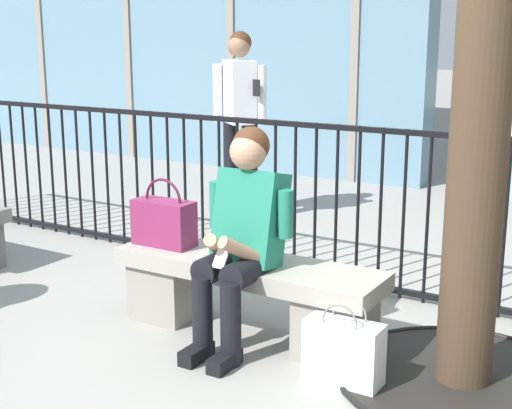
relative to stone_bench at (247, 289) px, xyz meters
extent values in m
plane|color=gray|center=(0.00, 0.00, -0.27)|extent=(60.00, 60.00, 0.00)
cube|color=gray|center=(0.00, 0.00, 0.13)|extent=(1.60, 0.44, 0.10)
cube|color=gray|center=(-0.56, 0.00, -0.10)|extent=(0.36, 0.37, 0.35)
cube|color=gray|center=(0.56, 0.00, -0.10)|extent=(0.36, 0.37, 0.35)
cylinder|color=black|center=(-0.04, -0.18, 0.20)|extent=(0.15, 0.40, 0.15)
cylinder|color=black|center=(-0.04, -0.38, -0.05)|extent=(0.11, 0.11, 0.45)
cube|color=black|center=(-0.04, -0.44, -0.23)|extent=(0.09, 0.22, 0.08)
cylinder|color=black|center=(0.14, -0.18, 0.20)|extent=(0.15, 0.40, 0.15)
cylinder|color=black|center=(0.14, -0.38, -0.05)|extent=(0.11, 0.11, 0.45)
cube|color=black|center=(0.14, -0.44, -0.23)|extent=(0.09, 0.22, 0.08)
cube|color=#1E7259|center=(0.05, -0.04, 0.44)|extent=(0.36, 0.30, 0.55)
cylinder|color=#1E7259|center=(-0.17, -0.04, 0.49)|extent=(0.08, 0.08, 0.26)
cylinder|color=tan|center=(-0.03, -0.26, 0.32)|extent=(0.16, 0.28, 0.20)
cylinder|color=#1E7259|center=(0.27, -0.04, 0.49)|extent=(0.08, 0.08, 0.26)
cylinder|color=tan|center=(0.13, -0.26, 0.32)|extent=(0.16, 0.28, 0.20)
cube|color=silver|center=(0.05, -0.32, 0.30)|extent=(0.07, 0.10, 0.13)
sphere|color=tan|center=(0.05, -0.06, 0.81)|extent=(0.20, 0.20, 0.20)
sphere|color=#472816|center=(0.05, -0.03, 0.84)|extent=(0.20, 0.20, 0.20)
cube|color=#7A234C|center=(-0.58, -0.01, 0.32)|extent=(0.38, 0.17, 0.27)
torus|color=#49152D|center=(-0.58, -0.01, 0.46)|extent=(0.26, 0.02, 0.26)
cube|color=white|center=(0.73, -0.27, -0.11)|extent=(0.38, 0.16, 0.32)
torus|color=slate|center=(0.73, -0.33, 0.07)|extent=(0.18, 0.01, 0.18)
torus|color=slate|center=(0.73, -0.21, 0.07)|extent=(0.18, 0.01, 0.18)
cylinder|color=black|center=(-1.56, 2.21, 0.18)|extent=(0.13, 0.13, 0.90)
cube|color=black|center=(-1.56, 2.17, -0.24)|extent=(0.09, 0.22, 0.06)
cylinder|color=black|center=(-1.36, 2.21, 0.18)|extent=(0.13, 0.13, 0.90)
cube|color=black|center=(-1.36, 2.17, -0.24)|extent=(0.09, 0.22, 0.06)
cube|color=silver|center=(-1.46, 2.21, 0.91)|extent=(0.43, 0.42, 0.56)
cylinder|color=silver|center=(-1.69, 2.21, 0.89)|extent=(0.08, 0.08, 0.52)
cylinder|color=silver|center=(-1.22, 2.21, 0.89)|extent=(0.08, 0.08, 0.52)
sphere|color=#8E664C|center=(-1.46, 2.21, 1.31)|extent=(0.20, 0.20, 0.20)
sphere|color=#472816|center=(-1.46, 2.23, 1.34)|extent=(0.20, 0.20, 0.20)
cube|color=black|center=(-1.22, 2.11, 0.96)|extent=(0.07, 0.01, 0.14)
cylinder|color=black|center=(-3.23, 1.01, 0.29)|extent=(0.02, 0.02, 1.11)
cylinder|color=black|center=(-3.07, 1.01, 0.29)|extent=(0.02, 0.02, 1.11)
cylinder|color=black|center=(-2.92, 1.01, 0.29)|extent=(0.02, 0.02, 1.11)
cylinder|color=black|center=(-2.76, 1.01, 0.29)|extent=(0.02, 0.02, 1.11)
cylinder|color=black|center=(-2.60, 1.01, 0.29)|extent=(0.02, 0.02, 1.11)
cylinder|color=black|center=(-2.44, 1.01, 0.29)|extent=(0.02, 0.02, 1.11)
cylinder|color=black|center=(-2.29, 1.01, 0.29)|extent=(0.02, 0.02, 1.11)
cylinder|color=black|center=(-2.13, 1.01, 0.29)|extent=(0.02, 0.02, 1.11)
cylinder|color=black|center=(-1.97, 1.01, 0.29)|extent=(0.02, 0.02, 1.11)
cylinder|color=black|center=(-1.81, 1.01, 0.29)|extent=(0.02, 0.02, 1.11)
cylinder|color=black|center=(-1.65, 1.01, 0.29)|extent=(0.02, 0.02, 1.11)
cylinder|color=black|center=(-1.50, 1.01, 0.29)|extent=(0.02, 0.02, 1.11)
cylinder|color=black|center=(-1.34, 1.01, 0.29)|extent=(0.02, 0.02, 1.11)
cylinder|color=black|center=(-1.18, 1.01, 0.29)|extent=(0.02, 0.02, 1.11)
cylinder|color=black|center=(-1.02, 1.01, 0.29)|extent=(0.02, 0.02, 1.11)
cylinder|color=black|center=(-0.87, 1.01, 0.29)|extent=(0.02, 0.02, 1.11)
cylinder|color=black|center=(-0.71, 1.01, 0.29)|extent=(0.02, 0.02, 1.11)
cylinder|color=black|center=(-0.55, 1.01, 0.29)|extent=(0.02, 0.02, 1.11)
cylinder|color=black|center=(-0.39, 1.01, 0.29)|extent=(0.02, 0.02, 1.11)
cylinder|color=black|center=(-0.24, 1.01, 0.29)|extent=(0.02, 0.02, 1.11)
cylinder|color=black|center=(-0.08, 1.01, 0.29)|extent=(0.02, 0.02, 1.11)
cylinder|color=black|center=(0.08, 1.01, 0.29)|extent=(0.02, 0.02, 1.11)
cylinder|color=black|center=(0.24, 1.01, 0.29)|extent=(0.02, 0.02, 1.11)
cylinder|color=black|center=(0.39, 1.01, 0.29)|extent=(0.02, 0.02, 1.11)
cylinder|color=black|center=(0.55, 1.01, 0.29)|extent=(0.02, 0.02, 1.11)
cylinder|color=black|center=(0.71, 1.01, 0.29)|extent=(0.02, 0.02, 1.11)
cylinder|color=black|center=(0.87, 1.01, 0.29)|extent=(0.02, 0.02, 1.11)
cylinder|color=black|center=(1.02, 1.01, 0.29)|extent=(0.02, 0.02, 1.11)
cylinder|color=black|center=(1.18, 1.01, 0.29)|extent=(0.02, 0.02, 1.11)
cube|color=black|center=(0.00, 1.01, -0.22)|extent=(8.35, 0.04, 0.04)
cube|color=black|center=(0.00, 1.01, 0.82)|extent=(8.35, 0.04, 0.04)
cylinder|color=black|center=(1.23, 0.07, -0.27)|extent=(1.25, 1.25, 0.01)
torus|color=black|center=(1.23, 0.07, -0.26)|extent=(1.28, 1.28, 0.03)
cylinder|color=#423021|center=(1.23, 0.07, 1.43)|extent=(0.28, 0.28, 3.40)
camera|label=1|loc=(2.08, -3.34, 1.43)|focal=51.16mm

